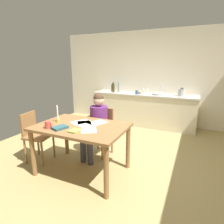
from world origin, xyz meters
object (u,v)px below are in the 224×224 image
(bottle_wine_red, at_px, (119,88))
(candlestick, at_px, (58,117))
(chair_at_table, at_px, (102,129))
(book_magazine, at_px, (60,128))
(person_seated, at_px, (97,122))
(bottle_vinegar, at_px, (114,88))
(dining_table, at_px, (81,132))
(teacup_on_counter, at_px, (137,92))
(mixing_bowl, at_px, (139,92))
(book_cookery, at_px, (75,131))
(chair_side_empty, at_px, (36,134))
(sink_unit, at_px, (159,94))
(bottle_oil, at_px, (113,88))
(coffee_mug, at_px, (48,125))
(wine_glass_by_kettle, at_px, (143,89))
(stovetop_kettle, at_px, (182,92))
(wine_glass_near_sink, at_px, (147,89))

(bottle_wine_red, bearing_deg, candlestick, -88.54)
(chair_at_table, relative_size, book_magazine, 4.22)
(person_seated, height_order, bottle_vinegar, person_seated)
(dining_table, distance_m, teacup_on_counter, 2.61)
(dining_table, height_order, mixing_bowl, mixing_bowl)
(person_seated, distance_m, book_cookery, 0.82)
(chair_at_table, relative_size, mixing_bowl, 4.82)
(chair_side_empty, bearing_deg, mixing_bowl, 69.46)
(person_seated, height_order, sink_unit, person_seated)
(book_magazine, xyz_separation_m, mixing_bowl, (0.29, 2.99, 0.14))
(bottle_oil, relative_size, teacup_on_counter, 2.12)
(book_magazine, relative_size, bottle_oil, 0.83)
(dining_table, bearing_deg, bottle_wine_red, 100.59)
(dining_table, bearing_deg, sink_unit, 76.61)
(sink_unit, relative_size, teacup_on_counter, 3.00)
(coffee_mug, distance_m, book_magazine, 0.18)
(chair_side_empty, height_order, wine_glass_by_kettle, wine_glass_by_kettle)
(chair_at_table, height_order, person_seated, person_seated)
(candlestick, height_order, mixing_bowl, candlestick)
(chair_side_empty, relative_size, candlestick, 3.23)
(chair_at_table, height_order, bottle_wine_red, bottle_wine_red)
(coffee_mug, bearing_deg, stovetop_kettle, 62.54)
(candlestick, relative_size, bottle_vinegar, 0.93)
(candlestick, relative_size, sink_unit, 0.75)
(coffee_mug, height_order, wine_glass_by_kettle, wine_glass_by_kettle)
(sink_unit, bearing_deg, stovetop_kettle, -0.42)
(sink_unit, xyz_separation_m, wine_glass_by_kettle, (-0.48, 0.15, 0.09))
(candlestick, height_order, stovetop_kettle, stovetop_kettle)
(sink_unit, height_order, wine_glass_near_sink, sink_unit)
(candlestick, xyz_separation_m, bottle_oil, (-0.31, 2.83, 0.15))
(sink_unit, distance_m, mixing_bowl, 0.56)
(candlestick, xyz_separation_m, wine_glass_near_sink, (0.73, 2.89, 0.15))
(wine_glass_by_kettle, bearing_deg, book_magazine, -96.73)
(wine_glass_by_kettle, bearing_deg, person_seated, -95.20)
(stovetop_kettle, distance_m, wine_glass_by_kettle, 1.05)
(stovetop_kettle, bearing_deg, dining_table, -113.93)
(bottle_oil, distance_m, wine_glass_by_kettle, 0.93)
(chair_side_empty, height_order, bottle_wine_red, bottle_wine_red)
(candlestick, height_order, bottle_vinegar, bottle_vinegar)
(bottle_vinegar, bearing_deg, coffee_mug, -84.78)
(book_magazine, distance_m, bottle_wine_red, 3.03)
(chair_side_empty, distance_m, mixing_bowl, 2.98)
(book_magazine, xyz_separation_m, bottle_wine_red, (-0.32, 3.00, 0.23))
(book_magazine, bearing_deg, bottle_wine_red, 113.87)
(chair_at_table, height_order, book_cookery, chair_at_table)
(wine_glass_near_sink, bearing_deg, teacup_on_counter, -123.99)
(candlestick, relative_size, bottle_wine_red, 0.92)
(bottle_wine_red, distance_m, wine_glass_near_sink, 0.82)
(dining_table, height_order, bottle_oil, bottle_oil)
(book_magazine, xyz_separation_m, wine_glass_by_kettle, (0.37, 3.14, 0.21))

